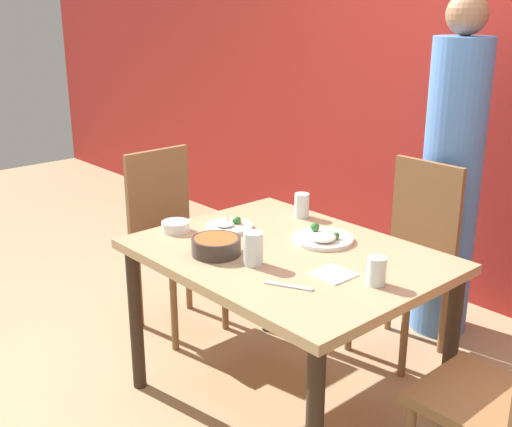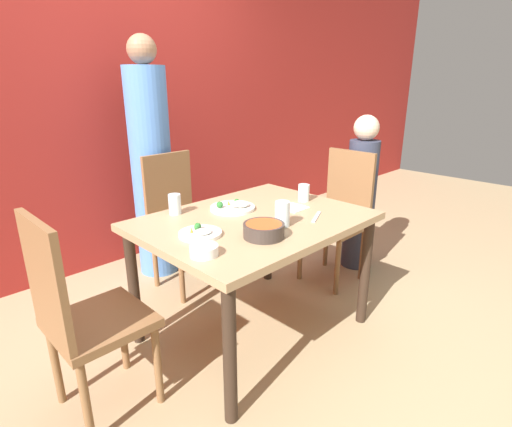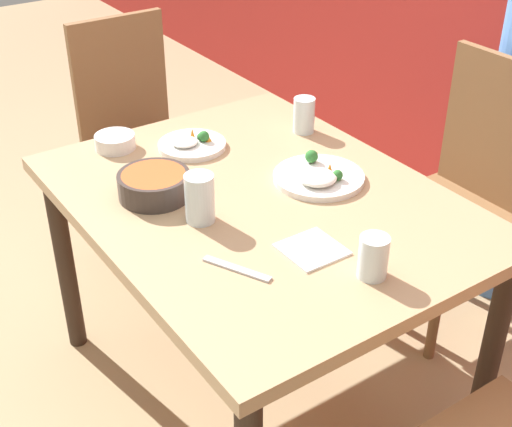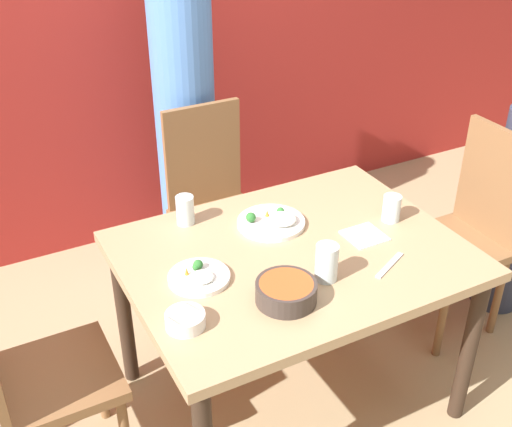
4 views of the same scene
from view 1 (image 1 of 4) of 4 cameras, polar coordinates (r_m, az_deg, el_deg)
The scene contains 16 objects.
ground_plane at distance 2.96m, azimuth 2.56°, elevation -16.48°, with size 10.00×10.00×0.00m, color tan.
wall_back at distance 3.71m, azimuth 20.60°, elevation 11.88°, with size 10.00×0.06×2.70m.
dining_table at distance 2.65m, azimuth 2.75°, elevation -5.08°, with size 1.21×0.93×0.72m.
chair_adult_spot at distance 3.26m, azimuth 13.51°, elevation -3.51°, with size 0.40×0.40×0.96m.
chair_child_spot at distance 2.27m, azimuth 21.51°, elevation -14.39°, with size 0.40×0.40×0.96m.
chair_empty_left at distance 3.43m, azimuth -7.52°, elevation -2.00°, with size 0.40×0.40×0.96m.
person_adult at distance 3.41m, azimuth 16.92°, elevation 2.67°, with size 0.30×0.30×1.74m.
bowl_curry at distance 2.58m, azimuth -3.55°, elevation -2.87°, with size 0.20×0.20×0.07m.
plate_rice_adult at distance 2.73m, azimuth 5.95°, elevation -2.19°, with size 0.26×0.26×0.06m.
plate_rice_child at distance 2.87m, azimuth -2.42°, elevation -1.12°, with size 0.21×0.21×0.05m.
bowl_rice_small at distance 2.86m, azimuth -7.15°, elevation -1.11°, with size 0.12×0.12×0.05m.
glass_water_tall at distance 3.02m, azimuth 4.09°, elevation 0.73°, with size 0.07×0.07×0.12m.
glass_water_short at distance 2.47m, azimuth -0.24°, elevation -3.13°, with size 0.08×0.08×0.13m.
glass_water_center at distance 2.34m, azimuth 10.66°, elevation -5.05°, with size 0.07×0.07×0.11m.
napkin_folded at distance 2.41m, azimuth 6.86°, elevation -5.38°, with size 0.14×0.14×0.01m.
fork_steel at distance 2.30m, azimuth 2.93°, elevation -6.45°, with size 0.17×0.10×0.01m.
Camera 1 is at (1.73, -1.72, 1.69)m, focal length 45.00 mm.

